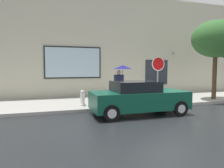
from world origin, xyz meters
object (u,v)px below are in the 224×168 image
object	(u,v)px
fire_hydrant	(83,98)
stop_sign	(158,70)
parked_car	(138,98)
pedestrian_with_umbrella	(122,72)
street_tree	(219,40)

from	to	relation	value
fire_hydrant	stop_sign	xyz separation A→B (m)	(4.04, -0.24, 1.36)
parked_car	fire_hydrant	size ratio (longest dim) A/B	5.30
pedestrian_with_umbrella	parked_car	bearing A→B (deg)	-94.42
street_tree	pedestrian_with_umbrella	bearing A→B (deg)	170.50
pedestrian_with_umbrella	fire_hydrant	bearing A→B (deg)	-163.29
parked_car	pedestrian_with_umbrella	world-z (taller)	pedestrian_with_umbrella
street_tree	stop_sign	world-z (taller)	street_tree
street_tree	stop_sign	distance (m)	4.33
stop_sign	fire_hydrant	bearing A→B (deg)	176.57
parked_car	pedestrian_with_umbrella	distance (m)	2.89
fire_hydrant	street_tree	distance (m)	8.58
pedestrian_with_umbrella	stop_sign	bearing A→B (deg)	-28.15
pedestrian_with_umbrella	street_tree	size ratio (longest dim) A/B	0.43
parked_car	stop_sign	bearing A→B (deg)	41.88
parked_car	street_tree	bearing A→B (deg)	16.23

